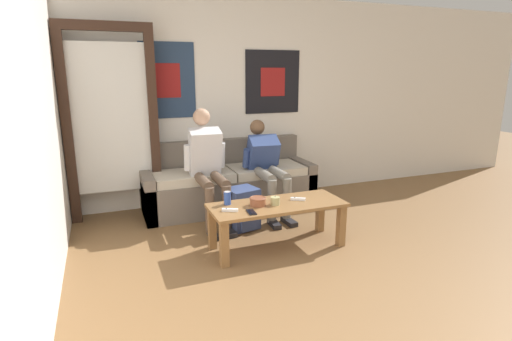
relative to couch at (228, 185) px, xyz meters
name	(u,v)px	position (x,y,z in m)	size (l,w,h in m)	color
ground_plane	(350,322)	(0.05, -2.55, -0.29)	(18.00, 18.00, 0.00)	brown
wall_back	(222,101)	(0.05, 0.36, 0.99)	(10.00, 0.07, 2.55)	white
wall_left	(0,159)	(-1.82, -2.55, 0.99)	(0.05, 10.00, 2.55)	white
door_frame	(111,113)	(-1.29, 0.14, 0.91)	(1.00, 0.10, 2.15)	#382319
couch	(228,185)	(0.00, 0.00, 0.00)	(2.07, 0.72, 0.81)	#70665B
coffee_table	(277,211)	(0.08, -1.29, 0.07)	(1.28, 0.51, 0.44)	olive
person_seated_adult	(208,163)	(-0.35, -0.37, 0.39)	(0.47, 0.89, 1.24)	brown
person_seated_teen	(266,164)	(0.36, -0.35, 0.31)	(0.47, 0.95, 1.08)	gray
backpack	(243,209)	(-0.07, -0.72, -0.08)	(0.36, 0.36, 0.44)	navy
ceramic_bowl	(258,201)	(-0.12, -1.27, 0.20)	(0.15, 0.15, 0.08)	brown
pillar_candle	(275,201)	(0.04, -1.31, 0.19)	(0.09, 0.09, 0.09)	tan
drink_can_blue	(227,198)	(-0.37, -1.14, 0.21)	(0.07, 0.07, 0.12)	#28479E
game_controller_near_left	(230,210)	(-0.40, -1.33, 0.16)	(0.15, 0.09, 0.03)	white
game_controller_near_right	(298,199)	(0.30, -1.27, 0.16)	(0.14, 0.10, 0.03)	white
cell_phone	(251,212)	(-0.24, -1.43, 0.16)	(0.08, 0.14, 0.01)	black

